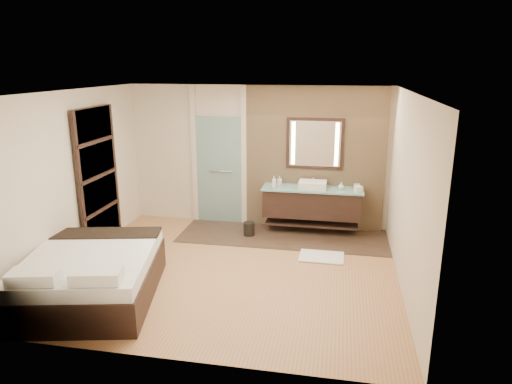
% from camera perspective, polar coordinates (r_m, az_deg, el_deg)
% --- Properties ---
extents(floor, '(5.00, 5.00, 0.00)m').
position_cam_1_polar(floor, '(7.13, -3.14, -9.79)').
color(floor, '#AB6F47').
rests_on(floor, ground).
extents(tile_strip, '(3.80, 1.30, 0.01)m').
position_cam_1_polar(tile_strip, '(8.48, 3.37, -5.50)').
color(tile_strip, '#32231B').
rests_on(tile_strip, floor).
extents(stone_wall, '(2.60, 0.08, 2.70)m').
position_cam_1_polar(stone_wall, '(8.65, 7.33, 4.11)').
color(stone_wall, tan).
rests_on(stone_wall, floor).
extents(vanity, '(1.85, 0.55, 0.88)m').
position_cam_1_polar(vanity, '(8.55, 7.03, -1.34)').
color(vanity, black).
rests_on(vanity, stone_wall).
extents(mirror_unit, '(1.06, 0.04, 0.96)m').
position_cam_1_polar(mirror_unit, '(8.54, 7.37, 6.01)').
color(mirror_unit, black).
rests_on(mirror_unit, stone_wall).
extents(frosted_door, '(1.10, 0.12, 2.70)m').
position_cam_1_polar(frosted_door, '(8.97, -4.61, 3.26)').
color(frosted_door, silver).
rests_on(frosted_door, floor).
extents(shoji_partition, '(0.06, 1.20, 2.40)m').
position_cam_1_polar(shoji_partition, '(8.14, -19.09, 1.62)').
color(shoji_partition, black).
rests_on(shoji_partition, floor).
extents(bed, '(2.03, 2.34, 0.79)m').
position_cam_1_polar(bed, '(6.61, -19.90, -9.80)').
color(bed, black).
rests_on(bed, floor).
extents(bath_mat, '(0.73, 0.51, 0.02)m').
position_cam_1_polar(bath_mat, '(7.64, 8.18, -8.00)').
color(bath_mat, white).
rests_on(bath_mat, floor).
extents(waste_bin, '(0.27, 0.27, 0.26)m').
position_cam_1_polar(waste_bin, '(8.45, -0.88, -4.66)').
color(waste_bin, black).
rests_on(waste_bin, floor).
extents(tissue_box, '(0.16, 0.16, 0.10)m').
position_cam_1_polar(tissue_box, '(8.36, 12.68, 0.38)').
color(tissue_box, silver).
rests_on(tissue_box, vanity).
extents(soap_bottle_a, '(0.09, 0.09, 0.22)m').
position_cam_1_polar(soap_bottle_a, '(8.39, 2.26, 1.25)').
color(soap_bottle_a, silver).
rests_on(soap_bottle_a, vanity).
extents(soap_bottle_b, '(0.10, 0.10, 0.18)m').
position_cam_1_polar(soap_bottle_b, '(8.59, 2.97, 1.43)').
color(soap_bottle_b, '#B2B2B2').
rests_on(soap_bottle_b, vanity).
extents(soap_bottle_c, '(0.13, 0.13, 0.14)m').
position_cam_1_polar(soap_bottle_c, '(8.43, 10.60, 0.75)').
color(soap_bottle_c, '#C4F6F6').
rests_on(soap_bottle_c, vanity).
extents(cup, '(0.13, 0.13, 0.09)m').
position_cam_1_polar(cup, '(8.57, 12.49, 0.73)').
color(cup, silver).
rests_on(cup, vanity).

